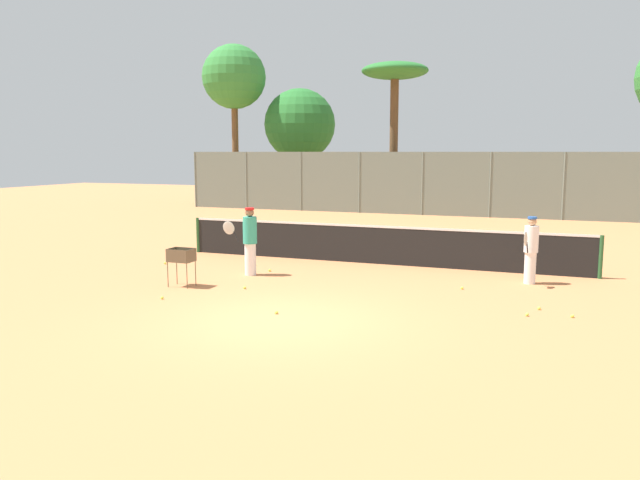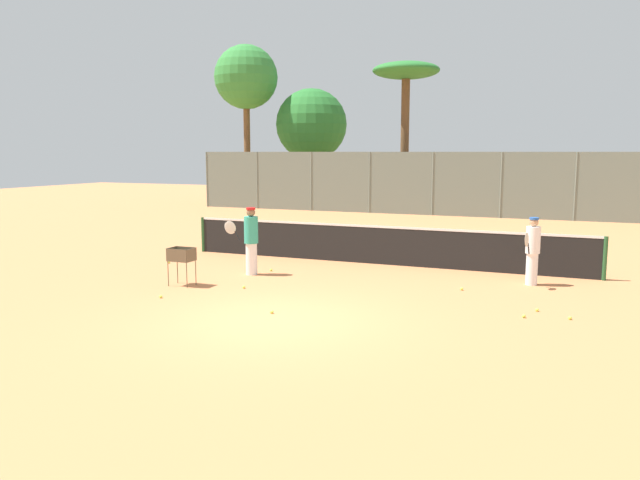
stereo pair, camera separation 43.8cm
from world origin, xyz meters
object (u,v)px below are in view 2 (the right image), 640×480
at_px(player_red_cap, 532,250).
at_px(ball_cart, 182,258).
at_px(parked_car, 440,197).
at_px(tennis_net, 378,244).
at_px(player_white_outfit, 251,240).

bearing_deg(player_red_cap, ball_cart, -55.25).
xyz_separation_m(player_red_cap, parked_car, (-6.06, 18.55, -0.16)).
bearing_deg(tennis_net, player_red_cap, -16.64).
relative_size(tennis_net, parked_car, 2.73).
height_order(player_white_outfit, ball_cart, player_white_outfit).
height_order(ball_cart, parked_car, parked_car).
distance_m(ball_cart, parked_car, 21.78).
xyz_separation_m(tennis_net, ball_cart, (-3.36, -4.41, 0.10)).
xyz_separation_m(tennis_net, player_red_cap, (4.10, -1.22, 0.26)).
distance_m(player_white_outfit, player_red_cap, 6.76).
bearing_deg(parked_car, player_white_outfit, -91.59).
distance_m(player_white_outfit, parked_car, 19.98).
relative_size(ball_cart, parked_car, 0.21).
distance_m(player_red_cap, ball_cart, 8.11).
bearing_deg(ball_cart, player_white_outfit, 64.47).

